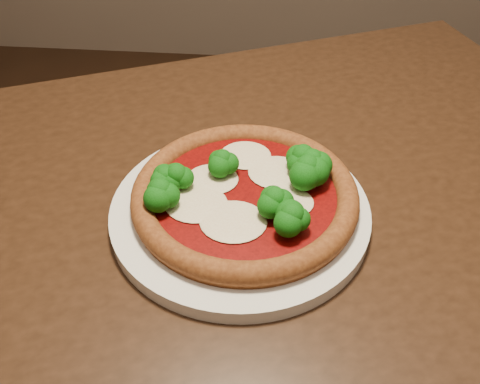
{
  "coord_description": "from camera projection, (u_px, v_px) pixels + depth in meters",
  "views": [
    {
      "loc": [
        -0.21,
        -0.31,
        1.2
      ],
      "look_at": [
        -0.25,
        0.15,
        0.79
      ],
      "focal_mm": 40.0,
      "sensor_mm": 36.0,
      "label": 1
    }
  ],
  "objects": [
    {
      "name": "pizza",
      "position": [
        247.0,
        192.0,
        0.63
      ],
      "size": [
        0.27,
        0.27,
        0.06
      ],
      "rotation": [
        0.0,
        0.0,
        0.38
      ],
      "color": "brown",
      "rests_on": "plate"
    },
    {
      "name": "dining_table",
      "position": [
        245.0,
        267.0,
        0.72
      ],
      "size": [
        1.33,
        1.17,
        0.75
      ],
      "rotation": [
        0.0,
        0.0,
        0.41
      ],
      "color": "black",
      "rests_on": "floor"
    },
    {
      "name": "plate",
      "position": [
        240.0,
        211.0,
        0.64
      ],
      "size": [
        0.31,
        0.31,
        0.02
      ],
      "primitive_type": "cylinder",
      "color": "silver",
      "rests_on": "dining_table"
    }
  ]
}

